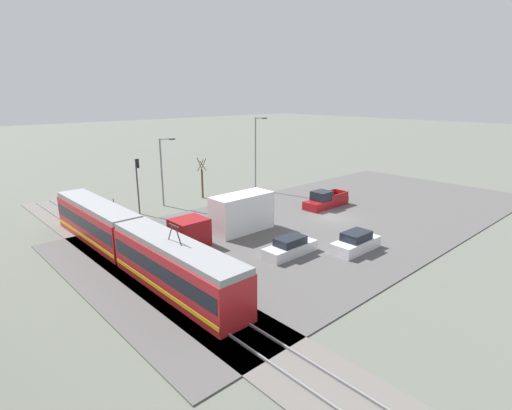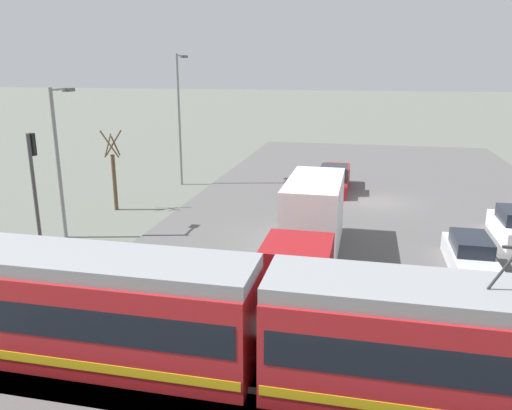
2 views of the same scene
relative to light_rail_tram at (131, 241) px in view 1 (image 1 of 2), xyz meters
name	(u,v)px [view 1 (image 1 of 2)]	position (x,y,z in m)	size (l,w,h in m)	color
ground_plane	(332,218)	(-3.37, -20.18, -1.67)	(320.00, 320.00, 0.00)	#60665B
road_surface	(332,217)	(-3.37, -20.18, -1.63)	(23.84, 50.04, 0.08)	#565454
rail_bed	(155,276)	(-3.37, 0.00, -1.62)	(53.81, 4.40, 0.22)	slate
light_rail_tram	(131,241)	(0.00, 0.00, 0.00)	(25.03, 2.62, 4.41)	#B21E23
box_truck	(230,217)	(-0.33, -9.23, -0.01)	(2.49, 10.00, 3.44)	maroon
pickup_truck	(325,201)	(-0.53, -22.65, -0.87)	(1.96, 5.83, 1.91)	maroon
sedan_car_0	(290,247)	(-7.20, -9.69, -0.99)	(1.71, 4.69, 1.45)	silver
sedan_car_1	(356,243)	(-10.18, -14.21, -0.94)	(1.83, 4.53, 1.57)	silver
traffic_light_pole	(138,179)	(11.24, -6.33, 2.07)	(0.28, 0.47, 5.84)	#47474C
street_tree	(202,180)	(12.28, -15.10, 0.56)	(1.16, 0.96, 4.91)	brown
street_lamp_near_crossing	(163,167)	(12.37, -9.99, 2.73)	(0.36, 1.95, 7.58)	gray
street_lamp_mid_block	(256,150)	(10.79, -22.63, 3.68)	(0.36, 1.95, 9.42)	gray
no_parking_sign	(114,206)	(11.15, -3.50, -0.32)	(0.32, 0.08, 2.21)	gray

